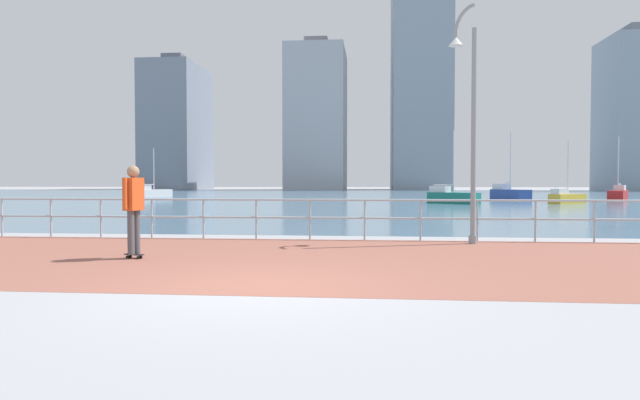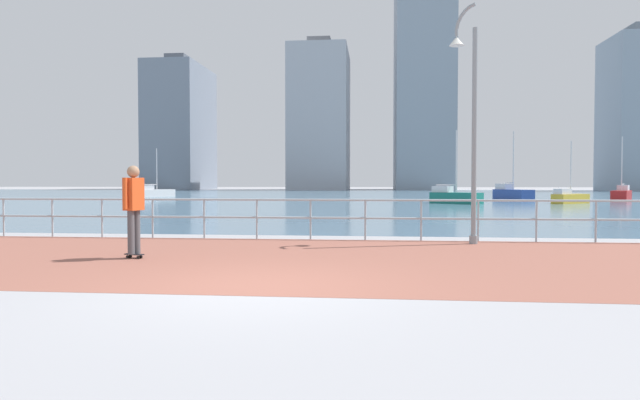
{
  "view_description": "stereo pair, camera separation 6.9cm",
  "coord_description": "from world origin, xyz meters",
  "px_view_note": "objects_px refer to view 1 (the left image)",
  "views": [
    {
      "loc": [
        1.57,
        -7.51,
        1.48
      ],
      "look_at": [
        0.5,
        3.81,
        1.1
      ],
      "focal_mm": 30.64,
      "sensor_mm": 36.0,
      "label": 1
    },
    {
      "loc": [
        1.63,
        -7.51,
        1.48
      ],
      "look_at": [
        0.5,
        3.81,
        1.1
      ],
      "focal_mm": 30.64,
      "sensor_mm": 36.0,
      "label": 2
    }
  ],
  "objects_px": {
    "sailboat_blue": "(618,194)",
    "sailboat_navy": "(567,198)",
    "skateboarder": "(134,203)",
    "lamppost": "(468,112)",
    "sailboat_white": "(509,193)",
    "sailboat_ivory": "(452,197)",
    "sailboat_teal": "(153,192)"
  },
  "relations": [
    {
      "from": "lamppost",
      "to": "sailboat_ivory",
      "type": "bearing_deg",
      "value": 82.64
    },
    {
      "from": "lamppost",
      "to": "sailboat_white",
      "type": "relative_size",
      "value": 1.01
    },
    {
      "from": "skateboarder",
      "to": "sailboat_teal",
      "type": "relative_size",
      "value": 0.37
    },
    {
      "from": "skateboarder",
      "to": "sailboat_blue",
      "type": "xyz_separation_m",
      "value": [
        24.48,
        36.18,
        -0.59
      ]
    },
    {
      "from": "sailboat_white",
      "to": "sailboat_navy",
      "type": "distance_m",
      "value": 7.79
    },
    {
      "from": "skateboarder",
      "to": "sailboat_teal",
      "type": "height_order",
      "value": "sailboat_teal"
    },
    {
      "from": "sailboat_teal",
      "to": "sailboat_ivory",
      "type": "xyz_separation_m",
      "value": [
        27.11,
        -14.44,
        0.02
      ]
    },
    {
      "from": "sailboat_blue",
      "to": "sailboat_navy",
      "type": "relative_size",
      "value": 1.2
    },
    {
      "from": "skateboarder",
      "to": "sailboat_navy",
      "type": "bearing_deg",
      "value": 58.07
    },
    {
      "from": "sailboat_teal",
      "to": "sailboat_navy",
      "type": "relative_size",
      "value": 1.13
    },
    {
      "from": "skateboarder",
      "to": "sailboat_ivory",
      "type": "xyz_separation_m",
      "value": [
        10.03,
        27.85,
        -0.6
      ]
    },
    {
      "from": "lamppost",
      "to": "sailboat_ivory",
      "type": "relative_size",
      "value": 1.14
    },
    {
      "from": "lamppost",
      "to": "sailboat_white",
      "type": "distance_m",
      "value": 34.23
    },
    {
      "from": "sailboat_teal",
      "to": "sailboat_blue",
      "type": "relative_size",
      "value": 0.94
    },
    {
      "from": "sailboat_ivory",
      "to": "lamppost",
      "type": "bearing_deg",
      "value": -97.36
    },
    {
      "from": "sailboat_white",
      "to": "sailboat_ivory",
      "type": "bearing_deg",
      "value": -125.01
    },
    {
      "from": "sailboat_ivory",
      "to": "sailboat_teal",
      "type": "bearing_deg",
      "value": 151.97
    },
    {
      "from": "lamppost",
      "to": "sailboat_blue",
      "type": "bearing_deg",
      "value": 61.81
    },
    {
      "from": "skateboarder",
      "to": "lamppost",
      "type": "bearing_deg",
      "value": 25.72
    },
    {
      "from": "lamppost",
      "to": "sailboat_teal",
      "type": "relative_size",
      "value": 1.18
    },
    {
      "from": "sailboat_teal",
      "to": "sailboat_ivory",
      "type": "distance_m",
      "value": 30.72
    },
    {
      "from": "sailboat_white",
      "to": "sailboat_blue",
      "type": "height_order",
      "value": "sailboat_white"
    },
    {
      "from": "sailboat_blue",
      "to": "sailboat_navy",
      "type": "distance_m",
      "value": 9.98
    },
    {
      "from": "sailboat_teal",
      "to": "sailboat_white",
      "type": "bearing_deg",
      "value": -10.44
    },
    {
      "from": "lamppost",
      "to": "sailboat_white",
      "type": "xyz_separation_m",
      "value": [
        9.03,
        32.91,
        -2.62
      ]
    },
    {
      "from": "skateboarder",
      "to": "sailboat_blue",
      "type": "height_order",
      "value": "sailboat_blue"
    },
    {
      "from": "skateboarder",
      "to": "sailboat_teal",
      "type": "bearing_deg",
      "value": 112.0
    },
    {
      "from": "sailboat_white",
      "to": "sailboat_ivory",
      "type": "height_order",
      "value": "sailboat_white"
    },
    {
      "from": "sailboat_white",
      "to": "sailboat_ivory",
      "type": "xyz_separation_m",
      "value": [
        -5.86,
        -8.36,
        -0.06
      ]
    },
    {
      "from": "skateboarder",
      "to": "sailboat_navy",
      "type": "xyz_separation_m",
      "value": [
        17.88,
        28.69,
        -0.67
      ]
    },
    {
      "from": "lamppost",
      "to": "skateboarder",
      "type": "distance_m",
      "value": 7.89
    },
    {
      "from": "skateboarder",
      "to": "sailboat_teal",
      "type": "distance_m",
      "value": 45.62
    }
  ]
}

